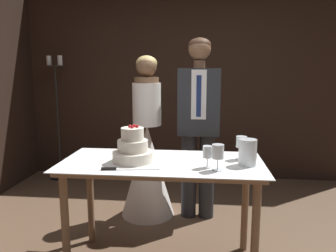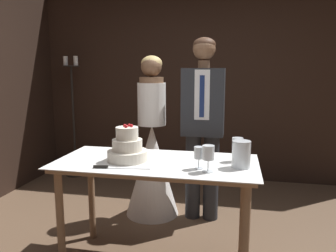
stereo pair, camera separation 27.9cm
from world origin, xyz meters
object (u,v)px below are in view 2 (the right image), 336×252
at_px(cake_table, 156,174).
at_px(groom, 203,120).
at_px(wine_glass_far, 208,154).
at_px(bride, 152,158).
at_px(wine_glass_near, 238,144).
at_px(cake_knife, 110,167).
at_px(tiered_cake, 127,148).
at_px(candle_stand, 74,121).
at_px(hurricane_candle, 241,155).
at_px(wine_glass_middle, 199,154).

height_order(cake_table, groom, groom).
xyz_separation_m(wine_glass_far, groom, (-0.14, 1.04, 0.07)).
distance_m(cake_table, wine_glass_far, 0.49).
bearing_deg(bride, wine_glass_near, -41.45).
distance_m(wine_glass_near, groom, 0.81).
height_order(cake_knife, groom, groom).
distance_m(tiered_cake, bride, 0.94).
bearing_deg(bride, tiered_cake, -87.17).
distance_m(cake_knife, candle_stand, 2.54).
xyz_separation_m(hurricane_candle, groom, (-0.35, 0.90, 0.10)).
bearing_deg(wine_glass_near, wine_glass_far, -122.01).
height_order(wine_glass_far, bride, bride).
distance_m(cake_knife, hurricane_candle, 0.90).
bearing_deg(cake_table, hurricane_candle, -3.43).
relative_size(wine_glass_far, bride, 0.11).
bearing_deg(tiered_cake, cake_table, 7.12).
xyz_separation_m(cake_knife, wine_glass_middle, (0.59, 0.11, 0.10)).
xyz_separation_m(wine_glass_near, bride, (-0.84, 0.74, -0.35)).
bearing_deg(hurricane_candle, cake_knife, -166.82).
bearing_deg(bride, candle_stand, 143.72).
bearing_deg(wine_glass_middle, cake_table, 159.05).
distance_m(tiered_cake, wine_glass_middle, 0.55).
bearing_deg(wine_glass_far, candle_stand, 134.73).
relative_size(cake_table, groom, 0.83).
distance_m(wine_glass_far, bride, 1.27).
xyz_separation_m(tiered_cake, groom, (0.47, 0.89, 0.09)).
height_order(cake_knife, candle_stand, candle_stand).
relative_size(cake_table, bride, 0.91).
distance_m(cake_table, bride, 0.91).
bearing_deg(cake_knife, groom, 56.48).
xyz_separation_m(wine_glass_near, hurricane_candle, (0.03, -0.16, -0.04)).
bearing_deg(cake_table, wine_glass_far, -24.42).
bearing_deg(candle_stand, wine_glass_far, -45.27).
distance_m(cake_knife, wine_glass_middle, 0.61).
height_order(bride, groom, groom).
relative_size(cake_knife, groom, 0.22).
xyz_separation_m(wine_glass_near, groom, (-0.33, 0.74, 0.06)).
height_order(wine_glass_middle, hurricane_candle, hurricane_candle).
bearing_deg(wine_glass_near, cake_knife, -156.88).
relative_size(bride, groom, 0.91).
height_order(wine_glass_near, wine_glass_middle, wine_glass_near).
relative_size(tiered_cake, wine_glass_far, 1.67).
bearing_deg(wine_glass_near, wine_glass_middle, -136.12).
relative_size(wine_glass_near, groom, 0.10).
height_order(tiered_cake, wine_glass_middle, tiered_cake).
relative_size(cake_table, wine_glass_far, 8.33).
bearing_deg(wine_glass_near, hurricane_candle, -80.93).
relative_size(wine_glass_middle, groom, 0.09).
xyz_separation_m(wine_glass_far, candle_stand, (-2.04, 2.06, -0.16)).
height_order(cake_table, bride, bride).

